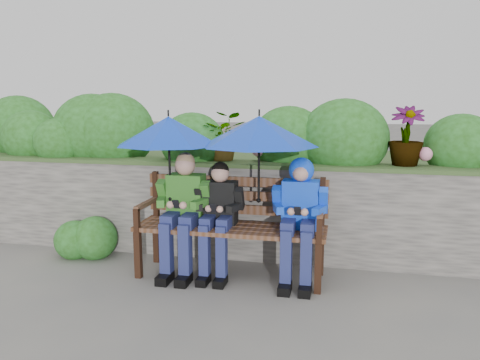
% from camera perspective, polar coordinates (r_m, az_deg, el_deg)
% --- Properties ---
extents(ground, '(60.00, 60.00, 0.00)m').
position_cam_1_polar(ground, '(4.50, -0.28, -12.21)').
color(ground, '#5C5C5C').
rests_on(ground, ground).
extents(garden_backdrop, '(8.01, 2.87, 1.86)m').
position_cam_1_polar(garden_backdrop, '(5.83, 2.63, -0.27)').
color(garden_backdrop, '#53504D').
rests_on(garden_backdrop, ground).
extents(park_bench, '(1.82, 0.53, 0.96)m').
position_cam_1_polar(park_bench, '(4.53, -0.97, -4.80)').
color(park_bench, black).
rests_on(park_bench, ground).
extents(boy_left, '(0.52, 0.61, 1.18)m').
position_cam_1_polar(boy_left, '(4.55, -6.96, -3.29)').
color(boy_left, '#326228').
rests_on(boy_left, ground).
extents(boy_middle, '(0.46, 0.54, 1.10)m').
position_cam_1_polar(boy_middle, '(4.46, -2.66, -3.94)').
color(boy_middle, black).
rests_on(boy_middle, ground).
extents(boy_right, '(0.50, 0.61, 1.16)m').
position_cam_1_polar(boy_right, '(4.32, 7.27, -3.54)').
color(boy_right, blue).
rests_on(boy_right, ground).
extents(umbrella_left, '(1.01, 1.01, 0.88)m').
position_cam_1_polar(umbrella_left, '(4.50, -8.69, 5.95)').
color(umbrella_left, '#0A34C3').
rests_on(umbrella_left, ground).
extents(umbrella_right, '(1.10, 1.10, 0.87)m').
position_cam_1_polar(umbrella_right, '(4.29, 2.34, 5.97)').
color(umbrella_right, '#0A34C3').
rests_on(umbrella_right, ground).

